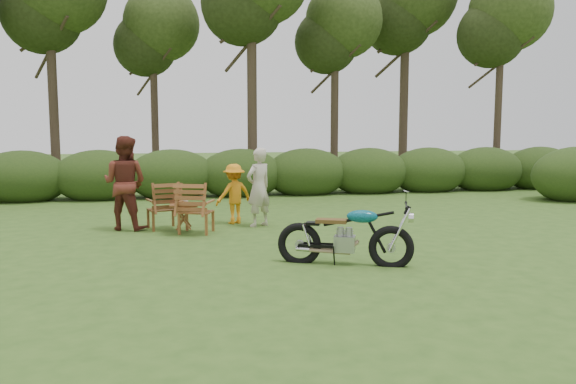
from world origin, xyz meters
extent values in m
plane|color=#2F4E1A|center=(0.00, 0.00, 0.00)|extent=(80.00, 80.00, 0.00)
cylinder|color=#3A2B1F|center=(-5.50, 11.10, 3.60)|extent=(0.28, 0.28, 7.20)
cylinder|color=#3A2B1F|center=(-2.50, 12.20, 3.15)|extent=(0.24, 0.24, 6.30)
sphere|color=#293815|center=(-2.50, 12.20, 5.11)|extent=(2.52, 2.52, 2.52)
cylinder|color=#3A2B1F|center=(0.50, 10.00, 3.83)|extent=(0.30, 0.30, 7.65)
cylinder|color=#3A2B1F|center=(3.50, 11.10, 3.24)|extent=(0.26, 0.26, 6.48)
sphere|color=#293815|center=(3.50, 11.10, 5.26)|extent=(2.59, 2.59, 2.59)
cylinder|color=#3A2B1F|center=(6.50, 12.20, 3.96)|extent=(0.32, 0.32, 7.92)
sphere|color=#293815|center=(6.50, 12.20, 6.42)|extent=(3.17, 3.17, 3.17)
cylinder|color=#3A2B1F|center=(9.00, 10.00, 3.42)|extent=(0.24, 0.24, 6.84)
sphere|color=#293815|center=(9.00, 10.00, 5.55)|extent=(2.74, 2.74, 2.74)
ellipsoid|color=#243A15|center=(-6.00, 9.00, 0.63)|extent=(2.52, 1.68, 1.51)
ellipsoid|color=#243A15|center=(-4.00, 9.00, 0.63)|extent=(2.52, 1.68, 1.51)
ellipsoid|color=#243A15|center=(-2.00, 9.00, 0.63)|extent=(2.52, 1.68, 1.51)
ellipsoid|color=#243A15|center=(0.00, 9.00, 0.63)|extent=(2.52, 1.68, 1.51)
ellipsoid|color=#243A15|center=(2.00, 9.00, 0.63)|extent=(2.52, 1.68, 1.51)
ellipsoid|color=#243A15|center=(4.00, 9.00, 0.63)|extent=(2.52, 1.68, 1.51)
ellipsoid|color=#243A15|center=(6.00, 9.00, 0.63)|extent=(2.52, 1.68, 1.51)
ellipsoid|color=#243A15|center=(8.00, 9.00, 0.63)|extent=(2.52, 1.68, 1.51)
ellipsoid|color=#243A15|center=(10.00, 9.00, 0.63)|extent=(2.52, 1.68, 1.51)
imported|color=beige|center=(-1.80, 3.30, 0.59)|extent=(0.15, 0.15, 0.09)
imported|color=#C2B49F|center=(-0.32, 3.64, 0.00)|extent=(0.69, 0.63, 1.59)
imported|color=#5D251A|center=(-2.93, 3.83, 0.00)|extent=(1.09, 0.99, 1.83)
imported|color=orange|center=(-0.77, 4.08, 0.00)|extent=(0.92, 0.72, 1.24)
camera|label=1|loc=(-2.09, -7.44, 1.95)|focal=35.00mm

